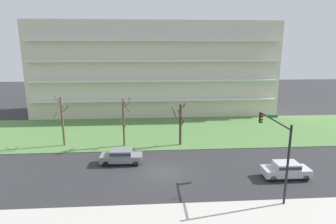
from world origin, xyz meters
TOP-DOWN VIEW (x-y plane):
  - ground at (0.00, 0.00)m, footprint 160.00×160.00m
  - sidewalk_curb_near at (0.00, -8.00)m, footprint 80.00×4.00m
  - grass_lawn_strip at (0.00, 14.00)m, footprint 80.00×16.00m
  - apartment_building at (0.00, 27.68)m, footprint 43.65×12.31m
  - tree_far_left at (-11.99, 8.63)m, footprint 1.83×1.66m
  - tree_left at (-4.27, 7.91)m, footprint 1.38×1.65m
  - tree_center at (2.68, 7.84)m, footprint 1.67×1.72m
  - sedan_silver_near_left at (11.70, -2.00)m, footprint 4.43×1.87m
  - sedan_gray_center_left at (-4.23, 2.50)m, footprint 4.45×1.92m
  - traffic_signal_mast at (9.31, -4.58)m, footprint 0.90×6.03m

SIDE VIEW (x-z plane):
  - ground at x=0.00m, z-range 0.00..0.00m
  - grass_lawn_strip at x=0.00m, z-range 0.00..0.08m
  - sidewalk_curb_near at x=0.00m, z-range 0.00..0.15m
  - sedan_silver_near_left at x=11.70m, z-range 0.09..1.66m
  - sedan_gray_center_left at x=-4.23m, z-range 0.09..1.66m
  - tree_center at x=2.68m, z-range 0.16..5.67m
  - tree_left at x=-4.27m, z-range 0.10..6.51m
  - tree_far_left at x=-11.99m, z-range 0.14..6.70m
  - traffic_signal_mast at x=9.31m, z-range 1.25..7.83m
  - apartment_building at x=0.00m, z-range 0.00..16.64m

